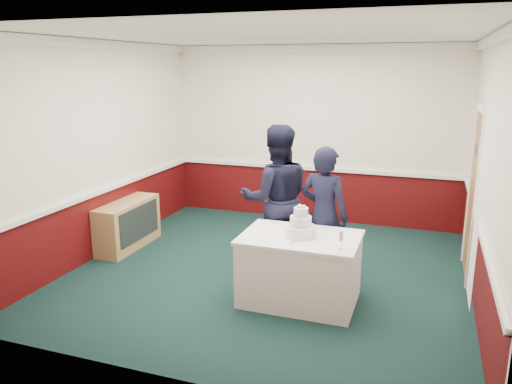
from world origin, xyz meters
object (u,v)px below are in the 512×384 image
(sideboard, at_px, (128,225))
(champagne_flute, at_px, (341,237))
(cake_knife, at_px, (293,241))
(wedding_cake, at_px, (301,227))
(person_man, at_px, (276,199))
(cake_table, at_px, (300,268))
(person_woman, at_px, (324,215))

(sideboard, xyz_separation_m, champagne_flute, (3.36, -1.16, 0.58))
(cake_knife, bearing_deg, champagne_flute, -1.67)
(sideboard, height_order, wedding_cake, wedding_cake)
(champagne_flute, relative_size, person_man, 0.11)
(cake_table, relative_size, person_woman, 0.76)
(wedding_cake, bearing_deg, person_man, 123.51)
(sideboard, height_order, person_man, person_man)
(wedding_cake, xyz_separation_m, cake_knife, (-0.03, -0.20, -0.11))
(person_man, bearing_deg, champagne_flute, 110.05)
(cake_knife, distance_m, person_woman, 0.84)
(champagne_flute, bearing_deg, person_woman, 111.95)
(wedding_cake, xyz_separation_m, person_woman, (0.14, 0.62, -0.03))
(cake_table, bearing_deg, cake_knife, -98.53)
(wedding_cake, bearing_deg, person_woman, 77.75)
(cake_knife, height_order, person_man, person_man)
(champagne_flute, bearing_deg, person_man, 133.59)
(champagne_flute, height_order, person_man, person_man)
(champagne_flute, bearing_deg, cake_table, 150.75)
(wedding_cake, bearing_deg, champagne_flute, -29.25)
(cake_table, xyz_separation_m, wedding_cake, (0.00, 0.00, 0.50))
(sideboard, relative_size, champagne_flute, 5.85)
(cake_knife, relative_size, champagne_flute, 1.07)
(wedding_cake, height_order, champagne_flute, wedding_cake)
(sideboard, height_order, cake_table, cake_table)
(wedding_cake, relative_size, person_woman, 0.21)
(champagne_flute, bearing_deg, wedding_cake, 150.75)
(cake_knife, xyz_separation_m, champagne_flute, (0.53, -0.08, 0.14))
(sideboard, relative_size, person_woman, 0.69)
(cake_table, height_order, person_man, person_man)
(wedding_cake, bearing_deg, sideboard, 162.92)
(cake_knife, height_order, champagne_flute, champagne_flute)
(cake_table, distance_m, wedding_cake, 0.50)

